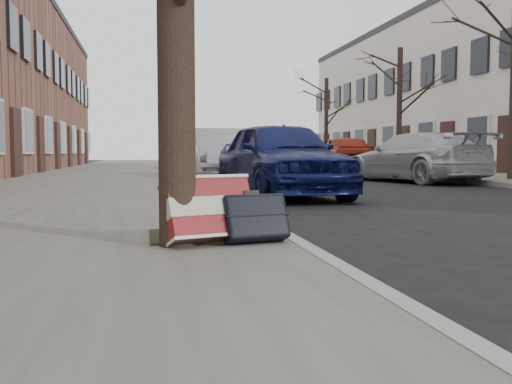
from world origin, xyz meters
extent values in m
plane|color=black|center=(0.00, 0.00, 0.00)|extent=(120.00, 120.00, 0.00)
cube|color=slate|center=(-3.70, 15.00, 0.06)|extent=(5.00, 70.00, 0.12)
cube|color=slate|center=(7.80, 15.00, 0.06)|extent=(4.00, 70.00, 0.12)
cube|color=black|center=(-2.00, 1.20, 0.13)|extent=(0.85, 0.85, 0.02)
cube|color=maroon|center=(-1.98, 0.78, 0.39)|extent=(0.77, 0.58, 0.53)
cube|color=black|center=(-1.61, 0.76, 0.32)|extent=(0.57, 0.40, 0.41)
imported|color=#0E154A|center=(0.02, 6.81, 0.72)|extent=(2.10, 4.39, 1.45)
imported|color=#A1A3A9|center=(-0.22, 13.49, 0.78)|extent=(1.69, 4.75, 1.56)
imported|color=#343538|center=(0.04, 22.43, 0.72)|extent=(3.03, 5.43, 1.43)
imported|color=#B0B3B8|center=(4.87, 11.12, 0.68)|extent=(2.94, 5.01, 1.36)
imported|color=maroon|center=(4.77, 16.74, 0.73)|extent=(2.19, 4.47, 1.47)
cylinder|color=black|center=(7.20, 17.10, 2.48)|extent=(0.21, 0.21, 4.72)
cylinder|color=black|center=(7.20, 26.19, 2.47)|extent=(0.21, 0.21, 4.71)
camera|label=1|loc=(-2.45, -3.62, 0.83)|focal=40.00mm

